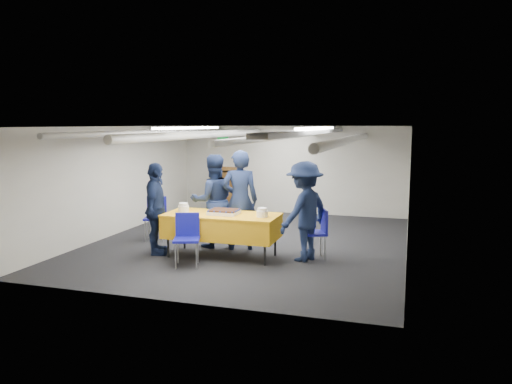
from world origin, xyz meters
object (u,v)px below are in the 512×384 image
serving_table (222,226)px  chair_left (156,214)px  sailor_c (156,209)px  podium (228,190)px  sailor_a (240,200)px  chair_right (318,228)px  sheet_cake (224,212)px  sailor_d (304,211)px  sailor_b (213,201)px  chair_near (187,234)px

serving_table → chair_left: chair_left is taller
chair_left → sailor_c: (0.58, -1.07, 0.30)m
podium → sailor_c: (0.25, -4.40, 0.22)m
podium → sailor_a: bearing=-66.4°
chair_left → sailor_c: size_ratio=0.52×
chair_right → podium: bearing=129.2°
serving_table → podium: size_ratio=1.62×
sheet_cake → sailor_d: bearing=8.7°
serving_table → podium: (-1.45, 4.22, 0.05)m
sheet_cake → podium: size_ratio=0.42×
chair_left → sailor_d: sailor_d is taller
sheet_cake → chair_right: bearing=14.7°
chair_left → sailor_b: sailor_b is taller
sailor_b → sailor_c: bearing=13.8°
chair_left → sailor_c: sailor_c is taller
chair_near → sailor_a: bearing=68.3°
sailor_a → sailor_d: size_ratio=1.09×
sailor_c → sailor_a: bearing=-77.7°
sheet_cake → chair_left: chair_left is taller
serving_table → sailor_d: bearing=8.0°
podium → sheet_cake: bearing=-70.5°
podium → sailor_c: size_ratio=0.75×
serving_table → sailor_d: 1.49m
sheet_cake → sailor_c: sailor_c is taller
chair_right → sailor_b: 2.12m
podium → chair_right: (3.10, -3.81, -0.08)m
sailor_b → podium: bearing=-107.0°
podium → chair_right: podium is taller
chair_left → sailor_a: bearing=-8.1°
chair_near → sailor_a: size_ratio=0.46×
podium → sailor_d: sailor_d is taller
sheet_cake → sailor_c: bearing=-171.9°
chair_left → sailor_b: 1.43m
chair_right → chair_near: bearing=-152.2°
chair_near → sailor_b: bearing=92.2°
sheet_cake → sailor_b: size_ratio=0.29×
sailor_a → sailor_b: bearing=-23.8°
serving_table → sailor_a: bearing=77.8°
chair_near → chair_right: 2.29m
sheet_cake → sailor_b: sailor_b is taller
serving_table → sailor_b: bearing=123.3°
serving_table → podium: bearing=108.9°
sheet_cake → sailor_c: 1.26m
chair_left → sailor_a: (1.91, -0.27, 0.41)m
chair_right → sailor_a: (-1.52, 0.20, 0.41)m
podium → chair_near: 4.99m
chair_near → chair_right: (2.03, 1.07, 0.00)m
sailor_a → sailor_d: (1.31, -0.40, -0.08)m
sailor_b → sailor_d: 1.92m
serving_table → sailor_d: size_ratio=1.18×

